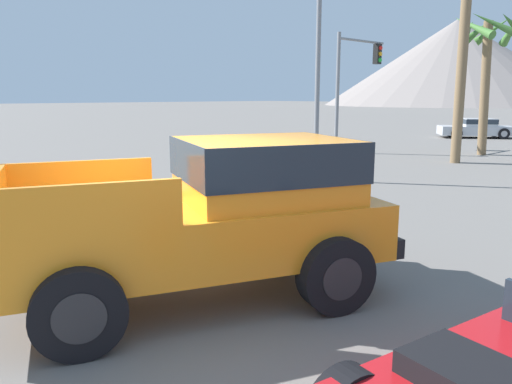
{
  "coord_description": "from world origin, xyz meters",
  "views": [
    {
      "loc": [
        4.89,
        -3.21,
        2.48
      ],
      "look_at": [
        0.14,
        1.24,
        1.21
      ],
      "focal_mm": 35.0,
      "sensor_mm": 36.0,
      "label": 1
    }
  ],
  "objects_px": {
    "orange_pickup_truck": "(220,210)",
    "parked_car_silver": "(477,128)",
    "traffic_light_main": "(357,70)",
    "palm_tree_tall": "(488,47)",
    "street_lamp_post": "(319,17)"
  },
  "relations": [
    {
      "from": "traffic_light_main",
      "to": "street_lamp_post",
      "type": "height_order",
      "value": "street_lamp_post"
    },
    {
      "from": "orange_pickup_truck",
      "to": "palm_tree_tall",
      "type": "xyz_separation_m",
      "value": [
        -4.23,
        17.52,
        3.32
      ]
    },
    {
      "from": "parked_car_silver",
      "to": "palm_tree_tall",
      "type": "distance_m",
      "value": 10.17
    },
    {
      "from": "street_lamp_post",
      "to": "parked_car_silver",
      "type": "bearing_deg",
      "value": 100.03
    },
    {
      "from": "orange_pickup_truck",
      "to": "parked_car_silver",
      "type": "xyz_separation_m",
      "value": [
        -8.07,
        26.12,
        -0.52
      ]
    },
    {
      "from": "parked_car_silver",
      "to": "street_lamp_post",
      "type": "relative_size",
      "value": 0.56
    },
    {
      "from": "orange_pickup_truck",
      "to": "parked_car_silver",
      "type": "distance_m",
      "value": 27.35
    },
    {
      "from": "orange_pickup_truck",
      "to": "palm_tree_tall",
      "type": "height_order",
      "value": "palm_tree_tall"
    },
    {
      "from": "palm_tree_tall",
      "to": "orange_pickup_truck",
      "type": "bearing_deg",
      "value": -76.44
    },
    {
      "from": "parked_car_silver",
      "to": "palm_tree_tall",
      "type": "xyz_separation_m",
      "value": [
        3.85,
        -8.6,
        3.84
      ]
    },
    {
      "from": "orange_pickup_truck",
      "to": "street_lamp_post",
      "type": "relative_size",
      "value": 0.66
    },
    {
      "from": "parked_car_silver",
      "to": "street_lamp_post",
      "type": "distance_m",
      "value": 19.34
    },
    {
      "from": "orange_pickup_truck",
      "to": "palm_tree_tall",
      "type": "bearing_deg",
      "value": 125.54
    },
    {
      "from": "parked_car_silver",
      "to": "palm_tree_tall",
      "type": "height_order",
      "value": "palm_tree_tall"
    },
    {
      "from": "parked_car_silver",
      "to": "traffic_light_main",
      "type": "relative_size",
      "value": 0.85
    }
  ]
}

